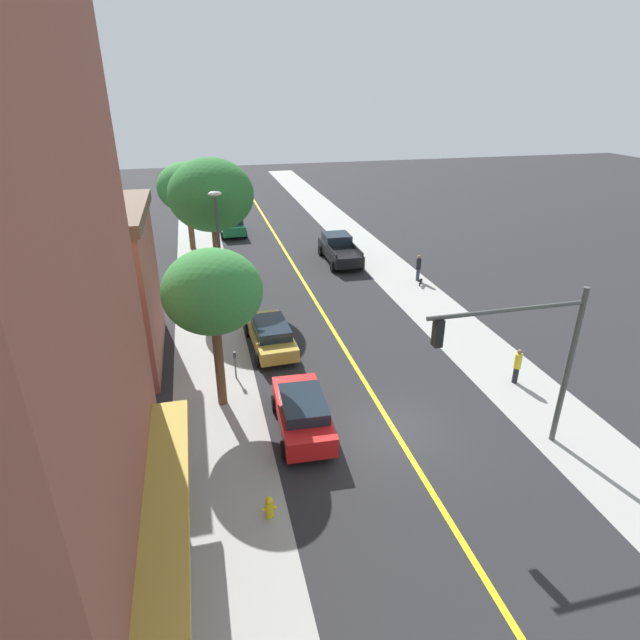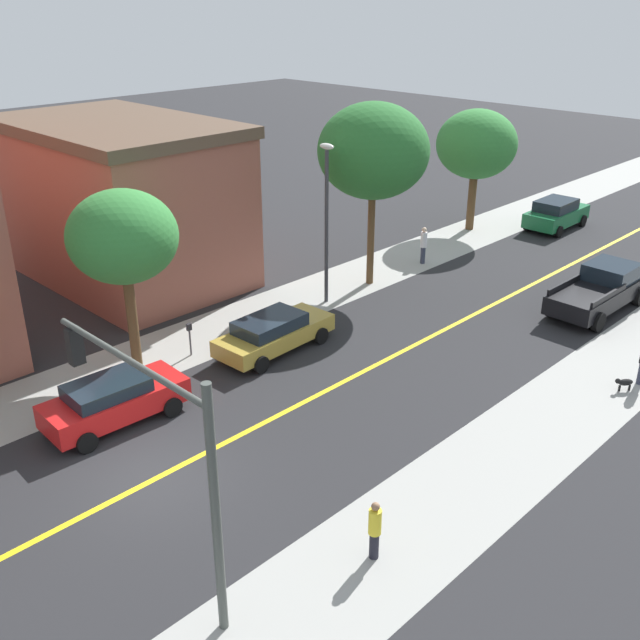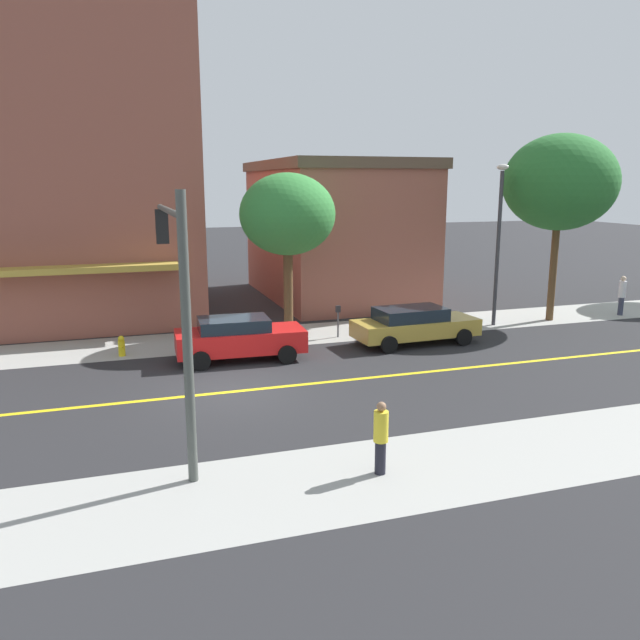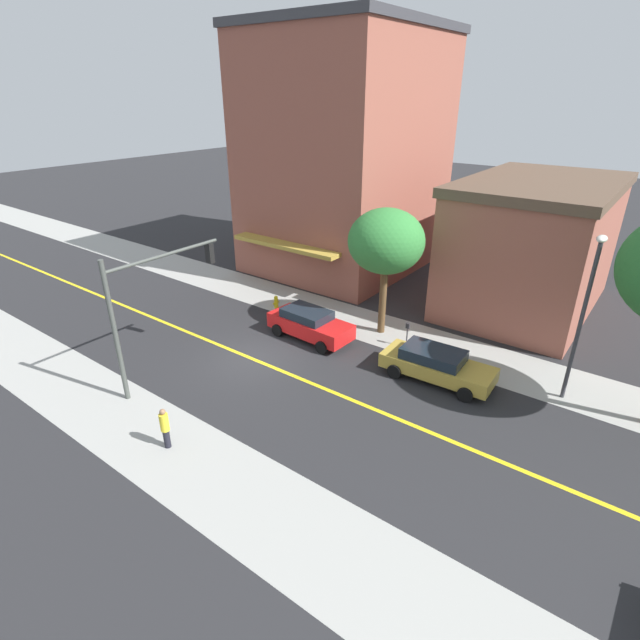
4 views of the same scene
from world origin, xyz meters
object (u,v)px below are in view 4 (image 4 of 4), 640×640
Objects in this scene: parking_meter at (407,331)px; pedestrian_yellow_shirt at (165,427)px; gold_sedan_left_curb at (436,364)px; red_sedan_left_curb at (310,324)px; traffic_light_mast at (150,295)px; street_lamp at (585,304)px; fire_hydrant at (276,302)px; street_tree_left_near at (386,242)px.

pedestrian_yellow_shirt reaches higher than parking_meter.
red_sedan_left_curb is at bearing 178.90° from gold_sedan_left_curb.
street_lamp reaches higher than traffic_light_mast.
fire_hydrant is at bearing 157.37° from red_sedan_left_curb.
parking_meter is at bearing 138.84° from gold_sedan_left_curb.
street_tree_left_near is 7.85m from fire_hydrant.
street_lamp is 1.40× the size of gold_sedan_left_curb.
street_lamp is 15.95m from pedestrian_yellow_shirt.
street_lamp is at bearing 12.69° from red_sedan_left_curb.
traffic_light_mast is (8.73, 1.21, 3.61)m from fire_hydrant.
parking_meter is at bearing -90.17° from street_lamp.
fire_hydrant is at bearing -88.26° from parking_meter.
traffic_light_mast reaches higher than gold_sedan_left_curb.
street_lamp reaches higher than fire_hydrant.
pedestrian_yellow_shirt reaches higher than red_sedan_left_curb.
red_sedan_left_curb is 6.77m from gold_sedan_left_curb.
gold_sedan_left_curb is at bearing 58.26° from street_tree_left_near.
gold_sedan_left_curb is at bearing -53.15° from traffic_light_mast.
fire_hydrant is 0.15× the size of gold_sedan_left_curb.
gold_sedan_left_curb is 11.26m from pedestrian_yellow_shirt.
street_tree_left_near is 11.02m from traffic_light_mast.
traffic_light_mast is 5.60m from pedestrian_yellow_shirt.
fire_hydrant is 12.47m from pedestrian_yellow_shirt.
parking_meter is (0.70, 1.84, -3.96)m from street_tree_left_near.
street_tree_left_near reaches higher than parking_meter.
street_lamp reaches higher than parking_meter.
street_tree_left_near reaches higher than red_sedan_left_curb.
street_lamp is at bearing -57.71° from traffic_light_mast.
street_lamp is 4.25× the size of pedestrian_yellow_shirt.
street_tree_left_near is 0.95× the size of street_lamp.
street_tree_left_near reaches higher than pedestrian_yellow_shirt.
fire_hydrant is 8.26m from parking_meter.
pedestrian_yellow_shirt reaches higher than fire_hydrant.
street_tree_left_near is 1.33× the size of gold_sedan_left_curb.
parking_meter is 3.06m from gold_sedan_left_curb.
red_sedan_left_curb is at bearing -42.38° from street_tree_left_near.
street_tree_left_near reaches higher than traffic_light_mast.
parking_meter is 0.29× the size of red_sedan_left_curb.
pedestrian_yellow_shirt is at bearing 23.68° from fire_hydrant.
parking_meter is 0.80× the size of pedestrian_yellow_shirt.
pedestrian_yellow_shirt is (11.66, -3.24, 0.00)m from parking_meter.
pedestrian_yellow_shirt is (11.41, 5.00, 0.49)m from fire_hydrant.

